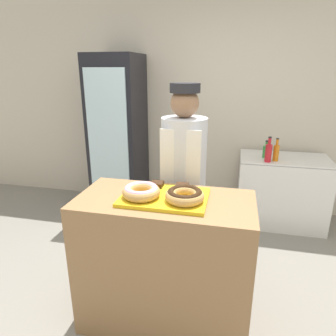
{
  "coord_description": "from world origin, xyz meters",
  "views": [
    {
      "loc": [
        0.42,
        -1.74,
        1.78
      ],
      "look_at": [
        0.0,
        0.1,
        1.16
      ],
      "focal_mm": 32.0,
      "sensor_mm": 36.0,
      "label": 1
    }
  ],
  "objects_px": {
    "chest_freezer": "(281,190)",
    "bottle_orange": "(276,152)",
    "bottle_green": "(266,151)",
    "donut_chocolate_glaze": "(185,195)",
    "bottle_red": "(268,152)",
    "donut_light_glaze": "(141,191)",
    "brownie_back_left": "(157,184)",
    "serving_tray": "(165,197)",
    "brownie_back_right": "(182,186)",
    "baker_person": "(183,182)",
    "beverage_fridge": "(118,136)"
  },
  "relations": [
    {
      "from": "chest_freezer",
      "to": "bottle_orange",
      "type": "xyz_separation_m",
      "value": [
        -0.13,
        -0.16,
        0.5
      ]
    },
    {
      "from": "chest_freezer",
      "to": "bottle_green",
      "type": "bearing_deg",
      "value": -167.18
    },
    {
      "from": "donut_chocolate_glaze",
      "to": "chest_freezer",
      "type": "height_order",
      "value": "donut_chocolate_glaze"
    },
    {
      "from": "bottle_green",
      "to": "bottle_red",
      "type": "bearing_deg",
      "value": -87.67
    },
    {
      "from": "donut_light_glaze",
      "to": "brownie_back_left",
      "type": "relative_size",
      "value": 2.91
    },
    {
      "from": "serving_tray",
      "to": "bottle_orange",
      "type": "xyz_separation_m",
      "value": [
        0.87,
        1.6,
        -0.07
      ]
    },
    {
      "from": "donut_chocolate_glaze",
      "to": "brownie_back_right",
      "type": "bearing_deg",
      "value": 104.88
    },
    {
      "from": "bottle_red",
      "to": "bottle_green",
      "type": "relative_size",
      "value": 1.4
    },
    {
      "from": "brownie_back_right",
      "to": "baker_person",
      "type": "height_order",
      "value": "baker_person"
    },
    {
      "from": "donut_chocolate_glaze",
      "to": "bottle_green",
      "type": "xyz_separation_m",
      "value": [
        0.64,
        1.76,
        -0.14
      ]
    },
    {
      "from": "chest_freezer",
      "to": "serving_tray",
      "type": "bearing_deg",
      "value": -119.59
    },
    {
      "from": "bottle_orange",
      "to": "baker_person",
      "type": "bearing_deg",
      "value": -128.47
    },
    {
      "from": "serving_tray",
      "to": "chest_freezer",
      "type": "relative_size",
      "value": 0.56
    },
    {
      "from": "donut_chocolate_glaze",
      "to": "brownie_back_left",
      "type": "distance_m",
      "value": 0.3
    },
    {
      "from": "beverage_fridge",
      "to": "bottle_green",
      "type": "distance_m",
      "value": 1.8
    },
    {
      "from": "bottle_red",
      "to": "donut_light_glaze",
      "type": "bearing_deg",
      "value": -120.15
    },
    {
      "from": "bottle_red",
      "to": "brownie_back_right",
      "type": "bearing_deg",
      "value": -116.51
    },
    {
      "from": "baker_person",
      "to": "chest_freezer",
      "type": "distance_m",
      "value": 1.63
    },
    {
      "from": "donut_chocolate_glaze",
      "to": "baker_person",
      "type": "xyz_separation_m",
      "value": [
        -0.11,
        0.59,
        -0.15
      ]
    },
    {
      "from": "baker_person",
      "to": "bottle_orange",
      "type": "height_order",
      "value": "baker_person"
    },
    {
      "from": "brownie_back_left",
      "to": "baker_person",
      "type": "xyz_separation_m",
      "value": [
        0.12,
        0.39,
        -0.12
      ]
    },
    {
      "from": "serving_tray",
      "to": "bottle_orange",
      "type": "bearing_deg",
      "value": 61.35
    },
    {
      "from": "donut_light_glaze",
      "to": "baker_person",
      "type": "bearing_deg",
      "value": 73.8
    },
    {
      "from": "serving_tray",
      "to": "bottle_red",
      "type": "xyz_separation_m",
      "value": [
        0.79,
        1.54,
        -0.06
      ]
    },
    {
      "from": "baker_person",
      "to": "bottle_orange",
      "type": "distance_m",
      "value": 1.35
    },
    {
      "from": "brownie_back_left",
      "to": "baker_person",
      "type": "distance_m",
      "value": 0.43
    },
    {
      "from": "brownie_back_right",
      "to": "bottle_green",
      "type": "height_order",
      "value": "brownie_back_right"
    },
    {
      "from": "donut_light_glaze",
      "to": "bottle_orange",
      "type": "relative_size",
      "value": 0.96
    },
    {
      "from": "brownie_back_right",
      "to": "chest_freezer",
      "type": "bearing_deg",
      "value": 60.59
    },
    {
      "from": "baker_person",
      "to": "bottle_green",
      "type": "height_order",
      "value": "baker_person"
    },
    {
      "from": "serving_tray",
      "to": "bottle_orange",
      "type": "relative_size",
      "value": 2.19
    },
    {
      "from": "bottle_orange",
      "to": "donut_chocolate_glaze",
      "type": "bearing_deg",
      "value": -113.9
    },
    {
      "from": "brownie_back_left",
      "to": "bottle_green",
      "type": "xyz_separation_m",
      "value": [
        0.87,
        1.56,
        -0.12
      ]
    },
    {
      "from": "brownie_back_left",
      "to": "donut_light_glaze",
      "type": "bearing_deg",
      "value": -104.88
    },
    {
      "from": "serving_tray",
      "to": "donut_light_glaze",
      "type": "height_order",
      "value": "donut_light_glaze"
    },
    {
      "from": "donut_light_glaze",
      "to": "bottle_green",
      "type": "distance_m",
      "value": 1.99
    },
    {
      "from": "bottle_green",
      "to": "serving_tray",
      "type": "bearing_deg",
      "value": -114.55
    },
    {
      "from": "brownie_back_left",
      "to": "bottle_orange",
      "type": "xyz_separation_m",
      "value": [
        0.96,
        1.45,
        -0.1
      ]
    },
    {
      "from": "beverage_fridge",
      "to": "chest_freezer",
      "type": "height_order",
      "value": "beverage_fridge"
    },
    {
      "from": "donut_chocolate_glaze",
      "to": "brownie_back_right",
      "type": "xyz_separation_m",
      "value": [
        -0.05,
        0.2,
        -0.02
      ]
    },
    {
      "from": "donut_light_glaze",
      "to": "bottle_green",
      "type": "relative_size",
      "value": 1.23
    },
    {
      "from": "serving_tray",
      "to": "bottle_red",
      "type": "bearing_deg",
      "value": 62.99
    },
    {
      "from": "serving_tray",
      "to": "brownie_back_right",
      "type": "bearing_deg",
      "value": 58.39
    },
    {
      "from": "bottle_red",
      "to": "beverage_fridge",
      "type": "bearing_deg",
      "value": 173.47
    },
    {
      "from": "brownie_back_left",
      "to": "beverage_fridge",
      "type": "height_order",
      "value": "beverage_fridge"
    },
    {
      "from": "donut_light_glaze",
      "to": "beverage_fridge",
      "type": "relative_size",
      "value": 0.13
    },
    {
      "from": "serving_tray",
      "to": "bottle_green",
      "type": "xyz_separation_m",
      "value": [
        0.78,
        1.71,
        -0.09
      ]
    },
    {
      "from": "beverage_fridge",
      "to": "bottle_orange",
      "type": "height_order",
      "value": "beverage_fridge"
    },
    {
      "from": "donut_light_glaze",
      "to": "brownie_back_left",
      "type": "height_order",
      "value": "donut_light_glaze"
    },
    {
      "from": "serving_tray",
      "to": "donut_chocolate_glaze",
      "type": "distance_m",
      "value": 0.16
    }
  ]
}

